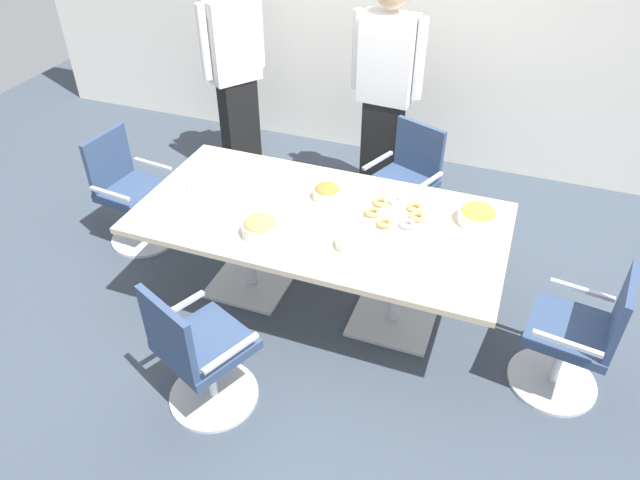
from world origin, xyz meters
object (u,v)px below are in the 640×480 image
at_px(office_chair_1, 131,196).
at_px(napkin_pile, 205,184).
at_px(plate_stack, 351,243).
at_px(office_chair_3, 577,340).
at_px(snack_bowl_cookies, 260,227).
at_px(conference_table, 320,231).
at_px(snack_bowl_chips_yellow, 478,215).
at_px(office_chair_2, 199,356).
at_px(person_standing_1, 385,90).
at_px(snack_bowl_pretzels, 327,192).
at_px(person_standing_0, 235,70).
at_px(donut_platter, 395,213).
at_px(office_chair_0, 404,187).

relative_size(office_chair_1, napkin_pile, 5.03).
bearing_deg(plate_stack, office_chair_3, 1.81).
relative_size(office_chair_1, snack_bowl_cookies, 3.97).
distance_m(conference_table, napkin_pile, 0.89).
distance_m(snack_bowl_chips_yellow, snack_bowl_cookies, 1.39).
relative_size(office_chair_2, person_standing_1, 0.48).
relative_size(conference_table, napkin_pile, 13.27).
height_order(office_chair_3, snack_bowl_pretzels, office_chair_3).
xyz_separation_m(office_chair_3, plate_stack, (-1.38, -0.04, 0.37)).
relative_size(conference_table, office_chair_2, 2.64).
bearing_deg(person_standing_0, office_chair_2, 56.77).
xyz_separation_m(person_standing_1, snack_bowl_pretzels, (-0.02, -1.35, -0.19)).
distance_m(conference_table, person_standing_0, 2.11).
height_order(person_standing_1, snack_bowl_chips_yellow, person_standing_1).
distance_m(donut_platter, plate_stack, 0.45).
bearing_deg(snack_bowl_chips_yellow, person_standing_1, 127.34).
height_order(office_chair_2, snack_bowl_pretzels, office_chair_2).
bearing_deg(snack_bowl_pretzels, office_chair_3, -13.62).
xyz_separation_m(conference_table, office_chair_2, (-0.33, -1.08, -0.22)).
relative_size(conference_table, person_standing_1, 1.27).
bearing_deg(plate_stack, conference_table, 139.69).
distance_m(person_standing_0, donut_platter, 2.32).
xyz_separation_m(office_chair_0, office_chair_1, (-2.00, -0.88, 0.00)).
relative_size(office_chair_2, donut_platter, 2.32).
relative_size(person_standing_1, snack_bowl_pretzels, 10.03).
bearing_deg(donut_platter, conference_table, -159.47).
bearing_deg(office_chair_0, napkin_pile, 62.97).
bearing_deg(plate_stack, person_standing_1, 99.28).
bearing_deg(office_chair_0, office_chair_2, 95.52).
distance_m(office_chair_0, office_chair_3, 1.86).
bearing_deg(conference_table, office_chair_1, 173.17).
distance_m(snack_bowl_pretzels, napkin_pile, 0.86).
relative_size(office_chair_3, snack_bowl_chips_yellow, 3.57).
bearing_deg(office_chair_2, office_chair_3, 47.52).
xyz_separation_m(snack_bowl_cookies, napkin_pile, (-0.60, 0.37, -0.03)).
relative_size(conference_table, donut_platter, 6.11).
distance_m(office_chair_3, person_standing_0, 3.58).
bearing_deg(office_chair_3, office_chair_1, 91.07).
bearing_deg(snack_bowl_pretzels, snack_bowl_chips_yellow, 4.33).
distance_m(office_chair_0, person_standing_0, 1.87).
xyz_separation_m(office_chair_3, snack_bowl_chips_yellow, (-0.70, 0.49, 0.40)).
relative_size(person_standing_0, snack_bowl_chips_yellow, 7.34).
bearing_deg(person_standing_1, office_chair_2, 87.33).
relative_size(snack_bowl_chips_yellow, snack_bowl_cookies, 1.11).
height_order(snack_bowl_chips_yellow, donut_platter, snack_bowl_chips_yellow).
bearing_deg(snack_bowl_cookies, plate_stack, 7.59).
relative_size(office_chair_0, snack_bowl_pretzels, 4.84).
distance_m(person_standing_1, donut_platter, 1.49).
xyz_separation_m(snack_bowl_chips_yellow, donut_platter, (-0.51, -0.11, -0.04)).
bearing_deg(person_standing_1, snack_bowl_cookies, 86.07).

